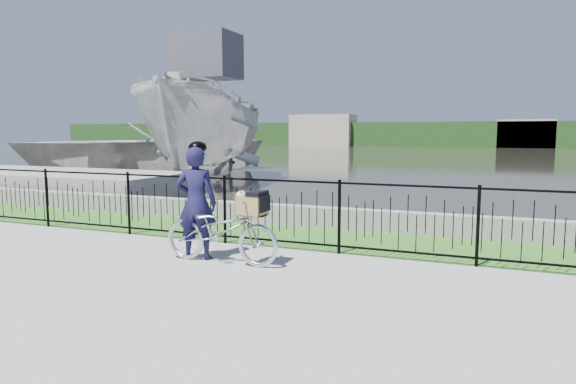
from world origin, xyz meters
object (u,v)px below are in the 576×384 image
at_px(boat_near, 208,131).
at_px(boat_far, 143,147).
at_px(cyclist, 196,201).
at_px(bicycle_rig, 222,230).
at_px(dock, 28,182).

xyz_separation_m(boat_near, boat_far, (-5.32, 3.09, -0.74)).
distance_m(cyclist, boat_far, 17.08).
bearing_deg(boat_far, bicycle_rig, -48.53).
xyz_separation_m(dock, bicycle_rig, (9.61, -5.07, 0.13)).
height_order(dock, boat_near, boat_near).
height_order(boat_near, boat_far, boat_near).
xyz_separation_m(dock, cyclist, (9.14, -5.00, 0.51)).
bearing_deg(boat_far, dock, -76.37).
height_order(cyclist, boat_far, boat_far).
bearing_deg(boat_near, cyclist, -59.80).
bearing_deg(cyclist, boat_far, 130.46).
xyz_separation_m(dock, boat_near, (3.38, 4.91, 1.55)).
bearing_deg(cyclist, dock, 151.35).
relative_size(dock, boat_near, 1.03).
distance_m(dock, boat_near, 6.16).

